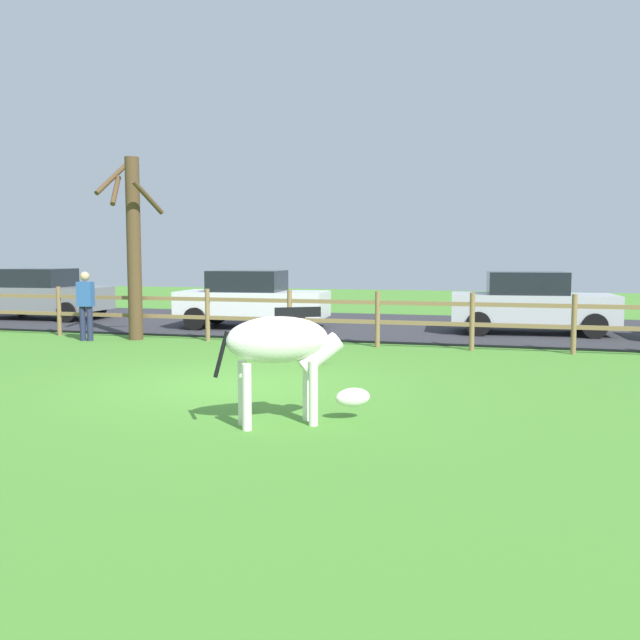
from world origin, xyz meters
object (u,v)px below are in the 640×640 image
at_px(parked_car_silver, 531,302).
at_px(bare_tree, 133,244).
at_px(zebra, 285,348).
at_px(crow_on_grass, 323,357).
at_px(parked_car_white, 252,299).
at_px(parked_car_grey, 42,293).
at_px(visitor_near_fence, 86,303).

bearing_deg(parked_car_silver, bare_tree, -159.02).
relative_size(zebra, crow_on_grass, 7.93).
relative_size(parked_car_white, parked_car_grey, 1.01).
bearing_deg(parked_car_silver, parked_car_white, -174.92).
height_order(crow_on_grass, parked_car_silver, parked_car_silver).
xyz_separation_m(crow_on_grass, visitor_near_fence, (-6.36, 1.90, 0.78)).
distance_m(parked_car_white, parked_car_silver, 7.31).
bearing_deg(parked_car_white, zebra, -66.58).
distance_m(parked_car_white, visitor_near_fence, 4.44).
relative_size(bare_tree, parked_car_grey, 1.06).
height_order(crow_on_grass, parked_car_grey, parked_car_grey).
bearing_deg(zebra, parked_car_white, 113.42).
distance_m(zebra, parked_car_grey, 15.62).
distance_m(bare_tree, visitor_near_fence, 1.78).
xyz_separation_m(bare_tree, parked_car_grey, (-5.36, 3.57, -1.45)).
height_order(crow_on_grass, visitor_near_fence, visitor_near_fence).
distance_m(crow_on_grass, parked_car_white, 6.36).
height_order(parked_car_silver, visitor_near_fence, visitor_near_fence).
relative_size(bare_tree, zebra, 2.54).
distance_m(bare_tree, parked_car_grey, 6.60).
bearing_deg(crow_on_grass, visitor_near_fence, 163.38).
relative_size(crow_on_grass, visitor_near_fence, 0.13).
bearing_deg(bare_tree, parked_car_white, 56.71).
relative_size(zebra, parked_car_silver, 0.41).
bearing_deg(bare_tree, parked_car_silver, 20.98).
bearing_deg(bare_tree, crow_on_grass, -24.17).
relative_size(parked_car_grey, visitor_near_fence, 2.50).
distance_m(crow_on_grass, parked_car_silver, 7.07).
height_order(bare_tree, parked_car_white, bare_tree).
relative_size(zebra, parked_car_grey, 0.42).
relative_size(parked_car_white, parked_car_silver, 1.00).
distance_m(crow_on_grass, visitor_near_fence, 6.68).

